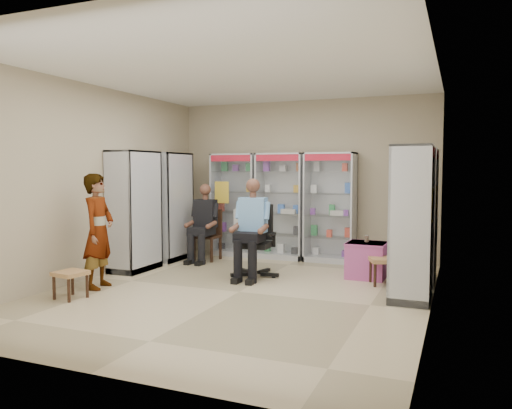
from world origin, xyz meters
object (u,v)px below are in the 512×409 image
at_px(wooden_chair, 207,235).
at_px(pink_trunk, 367,260).
at_px(cabinet_left_near, 134,211).
at_px(cabinet_back_right, 330,207).
at_px(cabinet_back_left, 236,205).
at_px(standing_man, 98,231).
at_px(cabinet_right_near, 412,223).
at_px(seated_shopkeeper, 253,231).
at_px(cabinet_left_far, 170,206).
at_px(cabinet_back_mid, 281,206).
at_px(cabinet_right_far, 419,216).
at_px(office_chair, 255,241).
at_px(woven_stool_a, 384,271).
at_px(woven_stool_b, 71,285).

distance_m(wooden_chair, pink_trunk, 3.06).
bearing_deg(cabinet_left_near, cabinet_back_right, 125.65).
bearing_deg(cabinet_back_left, standing_man, -101.26).
relative_size(cabinet_right_near, wooden_chair, 2.13).
distance_m(cabinet_back_right, seated_shopkeeper, 1.96).
relative_size(cabinet_back_left, cabinet_right_near, 1.00).
distance_m(cabinet_back_right, cabinet_left_far, 2.98).
relative_size(cabinet_back_mid, cabinet_back_right, 1.00).
relative_size(cabinet_back_right, cabinet_right_far, 1.00).
xyz_separation_m(office_chair, seated_shopkeeper, (0.00, -0.05, 0.16)).
xyz_separation_m(cabinet_right_far, pink_trunk, (-0.76, -0.02, -0.72)).
bearing_deg(wooden_chair, cabinet_back_left, 71.10).
distance_m(cabinet_back_mid, seated_shopkeeper, 1.81).
bearing_deg(cabinet_back_right, cabinet_back_left, 180.00).
xyz_separation_m(cabinet_back_mid, office_chair, (0.17, -1.73, -0.43)).
relative_size(cabinet_right_far, cabinet_left_far, 1.00).
xyz_separation_m(cabinet_right_far, woven_stool_a, (-0.45, -0.39, -0.80)).
bearing_deg(woven_stool_b, wooden_chair, 83.68).
height_order(cabinet_right_far, office_chair, cabinet_right_far).
height_order(cabinet_right_far, seated_shopkeeper, cabinet_right_far).
bearing_deg(seated_shopkeeper, standing_man, -143.86).
xyz_separation_m(cabinet_left_near, wooden_chair, (0.68, 1.30, -0.53)).
bearing_deg(pink_trunk, woven_stool_b, -140.94).
bearing_deg(cabinet_back_left, cabinet_left_far, -135.00).
height_order(office_chair, standing_man, standing_man).
height_order(office_chair, woven_stool_a, office_chair).
bearing_deg(pink_trunk, cabinet_left_near, -166.65).
relative_size(cabinet_right_near, office_chair, 1.75).
xyz_separation_m(wooden_chair, woven_stool_a, (3.33, -0.79, -0.27)).
height_order(cabinet_back_left, cabinet_left_far, same).
bearing_deg(pink_trunk, cabinet_back_right, 127.19).
distance_m(cabinet_back_mid, pink_trunk, 2.27).
xyz_separation_m(wooden_chair, pink_trunk, (3.02, -0.42, -0.19)).
height_order(cabinet_back_left, standing_man, cabinet_back_left).
distance_m(cabinet_back_right, office_chair, 1.94).
bearing_deg(woven_stool_a, cabinet_back_mid, 144.61).
height_order(cabinet_back_right, standing_man, cabinet_back_right).
distance_m(seated_shopkeeper, pink_trunk, 1.83).
relative_size(cabinet_back_mid, woven_stool_b, 5.52).
xyz_separation_m(wooden_chair, office_chair, (1.37, -1.00, 0.10)).
distance_m(wooden_chair, standing_man, 2.59).
bearing_deg(cabinet_right_far, pink_trunk, 91.60).
xyz_separation_m(cabinet_back_mid, wooden_chair, (-1.20, -0.73, -0.53)).
bearing_deg(seated_shopkeeper, cabinet_back_right, 62.34).
xyz_separation_m(cabinet_back_left, cabinet_back_mid, (0.95, 0.00, 0.00)).
height_order(cabinet_right_far, standing_man, cabinet_right_far).
bearing_deg(office_chair, standing_man, -142.93).
height_order(cabinet_right_far, cabinet_left_near, same).
height_order(cabinet_back_left, cabinet_back_mid, same).
height_order(cabinet_back_mid, office_chair, cabinet_back_mid).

